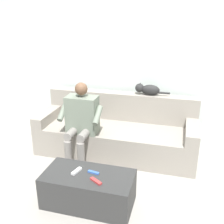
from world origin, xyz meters
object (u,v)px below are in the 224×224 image
(remote_red, at_px, (96,181))
(remote_blue, at_px, (93,172))
(coffee_table, at_px, (89,189))
(couch, at_px, (117,132))
(person_solo_seated, at_px, (81,119))
(cat_on_backrest, at_px, (147,89))
(remote_white, at_px, (77,171))

(remote_red, distance_m, remote_blue, 0.16)
(coffee_table, bearing_deg, couch, -90.00)
(coffee_table, bearing_deg, person_solo_seated, -64.50)
(couch, relative_size, cat_on_backrest, 4.49)
(couch, relative_size, remote_blue, 18.06)
(couch, xyz_separation_m, person_solo_seated, (0.40, 0.41, 0.34))
(person_solo_seated, bearing_deg, couch, -134.26)
(remote_white, bearing_deg, remote_red, 82.10)
(coffee_table, height_order, remote_white, remote_white)
(coffee_table, relative_size, remote_blue, 7.60)
(person_solo_seated, distance_m, remote_blue, 0.96)
(cat_on_backrest, relative_size, remote_white, 3.62)
(cat_on_backrest, height_order, remote_red, cat_on_backrest)
(cat_on_backrest, bearing_deg, remote_red, 80.58)
(couch, xyz_separation_m, remote_blue, (-0.05, 1.22, 0.08))
(person_solo_seated, xyz_separation_m, cat_on_backrest, (-0.80, -0.68, 0.29))
(cat_on_backrest, bearing_deg, couch, 34.40)
(remote_red, height_order, remote_blue, same)
(person_solo_seated, relative_size, remote_white, 7.94)
(remote_white, height_order, remote_red, remote_white)
(coffee_table, relative_size, remote_white, 6.85)
(coffee_table, bearing_deg, remote_blue, -140.90)
(coffee_table, xyz_separation_m, person_solo_seated, (0.40, -0.84, 0.45))
(remote_blue, bearing_deg, remote_white, -161.68)
(person_solo_seated, height_order, remote_red, person_solo_seated)
(couch, bearing_deg, person_solo_seated, 45.74)
(remote_blue, bearing_deg, remote_red, -52.18)
(remote_white, bearing_deg, cat_on_backrest, 176.42)
(remote_white, xyz_separation_m, remote_red, (-0.26, 0.11, -0.00))
(remote_white, relative_size, remote_red, 0.96)
(person_solo_seated, relative_size, cat_on_backrest, 2.19)
(remote_red, bearing_deg, coffee_table, -8.35)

